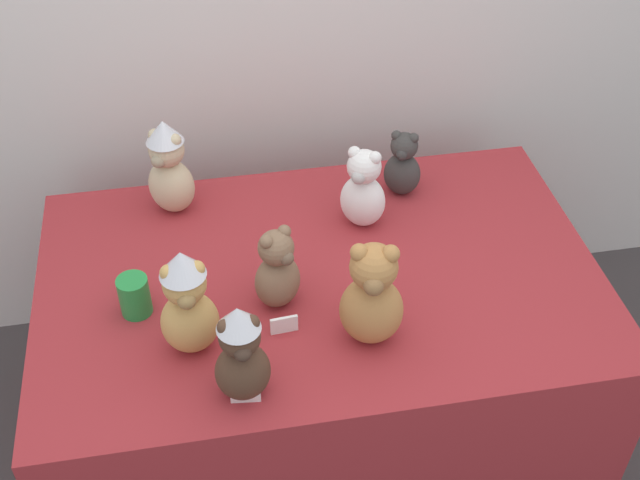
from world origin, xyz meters
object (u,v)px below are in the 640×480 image
teddy_bear_honey (187,303)px  party_cup_green (135,296)px  teddy_bear_snow (363,190)px  teddy_bear_cocoa (241,354)px  teddy_bear_mocha (277,271)px  display_table (320,362)px  teddy_bear_sand (169,168)px  teddy_bear_charcoal (403,165)px  teddy_bear_caramel (372,298)px

teddy_bear_honey → party_cup_green: size_ratio=2.83×
teddy_bear_snow → teddy_bear_honey: bearing=-108.4°
teddy_bear_cocoa → teddy_bear_honey: bearing=120.0°
teddy_bear_mocha → party_cup_green: bearing=142.3°
teddy_bear_snow → teddy_bear_honey: (-0.51, -0.40, 0.03)m
display_table → teddy_bear_honey: (-0.35, -0.21, 0.52)m
teddy_bear_mocha → teddy_bear_sand: size_ratio=0.79×
teddy_bear_mocha → teddy_bear_cocoa: (-0.12, -0.28, 0.03)m
display_table → teddy_bear_sand: 0.73m
teddy_bear_snow → party_cup_green: teddy_bear_snow is taller
display_table → teddy_bear_honey: 0.66m
teddy_bear_honey → party_cup_green: 0.22m
teddy_bear_mocha → display_table: bearing=2.7°
teddy_bear_snow → teddy_bear_charcoal: teddy_bear_snow is taller
teddy_bear_mocha → teddy_bear_sand: teddy_bear_sand is taller
teddy_bear_sand → teddy_bear_charcoal: teddy_bear_sand is taller
teddy_bear_charcoal → teddy_bear_caramel: teddy_bear_caramel is taller
teddy_bear_charcoal → teddy_bear_honey: 0.84m
teddy_bear_snow → teddy_bear_mocha: bearing=-101.5°
teddy_bear_caramel → teddy_bear_cocoa: 0.35m
teddy_bear_sand → teddy_bear_honey: size_ratio=0.98×
teddy_bear_sand → teddy_bear_caramel: size_ratio=1.00×
display_table → teddy_bear_mocha: teddy_bear_mocha is taller
teddy_bear_cocoa → party_cup_green: 0.41m
display_table → teddy_bear_snow: size_ratio=5.93×
teddy_bear_charcoal → teddy_bear_snow: bearing=-114.9°
teddy_bear_sand → teddy_bear_mocha: bearing=-27.2°
teddy_bear_honey → teddy_bear_charcoal: bearing=36.1°
teddy_bear_mocha → teddy_bear_charcoal: bearing=10.4°
teddy_bear_mocha → teddy_bear_charcoal: (0.43, 0.40, -0.01)m
teddy_bear_charcoal → teddy_bear_sand: bearing=-157.7°
teddy_bear_snow → party_cup_green: (-0.65, -0.25, -0.06)m
teddy_bear_caramel → party_cup_green: bearing=174.5°
teddy_bear_snow → teddy_bear_charcoal: 0.19m
teddy_bear_cocoa → party_cup_green: bearing=124.7°
teddy_bear_charcoal → teddy_bear_honey: teddy_bear_honey is taller
teddy_bear_mocha → teddy_bear_sand: 0.51m
teddy_bear_charcoal → teddy_bear_cocoa: bearing=-103.2°
teddy_bear_mocha → teddy_bear_charcoal: teddy_bear_mocha is taller
teddy_bear_charcoal → teddy_bear_cocoa: 0.88m
teddy_bear_mocha → party_cup_green: 0.37m
teddy_bear_charcoal → teddy_bear_caramel: bearing=-86.0°
display_table → teddy_bear_sand: size_ratio=4.97×
teddy_bear_sand → teddy_bear_charcoal: size_ratio=1.42×
teddy_bear_sand → teddy_bear_caramel: 0.76m
teddy_bear_snow → teddy_bear_cocoa: 0.69m
teddy_bear_caramel → teddy_bear_cocoa: size_ratio=1.08×
display_table → teddy_bear_caramel: 0.58m
display_table → party_cup_green: party_cup_green is taller
party_cup_green → teddy_bear_cocoa: bearing=-52.2°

